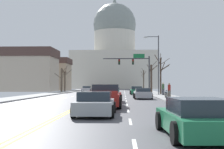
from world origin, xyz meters
name	(u,v)px	position (x,y,z in m)	size (l,w,h in m)	color
ground	(98,97)	(0.00, 0.00, 0.02)	(20.00, 180.00, 0.20)	#4B4B50
signal_gantry	(136,65)	(5.37, 13.03, 4.84)	(7.91, 0.41, 6.62)	#28282D
street_lamp_right	(157,60)	(7.94, 4.84, 5.04)	(2.17, 0.24, 8.35)	#333338
capitol_building	(115,54)	(0.00, 73.55, 13.04)	(30.96, 20.41, 34.51)	beige
sedan_near_00	(136,91)	(5.26, 9.22, 0.60)	(2.04, 4.27, 1.28)	#1E7247
sedan_near_01	(111,92)	(1.63, 2.38, 0.60)	(1.97, 4.48, 1.29)	silver
sedan_near_02	(142,94)	(5.32, -4.21, 0.57)	(2.00, 4.27, 1.19)	#9EA3A8
sedan_near_03	(110,95)	(2.02, -10.31, 0.62)	(2.16, 4.62, 1.32)	#B71414
pickup_truck_near_04	(105,97)	(1.93, -15.95, 0.72)	(2.31, 5.61, 1.59)	maroon
sedan_near_05	(95,104)	(1.75, -21.66, 0.58)	(2.05, 4.24, 1.23)	#9EA3A8
sedan_near_06	(196,118)	(5.43, -27.76, 0.57)	(2.13, 4.36, 1.20)	#1E7247
sedan_oncoming_00	(98,90)	(-1.63, 19.13, 0.57)	(2.05, 4.26, 1.22)	#B71414
sedan_oncoming_01	(87,89)	(-5.04, 29.67, 0.55)	(2.15, 4.72, 1.18)	silver
flank_building_00	(29,70)	(-18.15, 29.21, 4.86)	(12.18, 9.58, 9.60)	#B2A38E
flank_building_01	(45,74)	(-17.68, 41.36, 4.31)	(13.34, 7.93, 8.52)	tan
bare_tree_00	(151,78)	(8.51, 18.80, 2.86)	(2.44, 2.19, 5.79)	#423328
bare_tree_01	(65,79)	(-8.88, 23.85, 2.69)	(2.17, 1.74, 5.29)	#423328
bare_tree_02	(161,73)	(8.90, 7.73, 3.29)	(2.45, 1.33, 6.05)	#423328
bare_tree_03	(62,79)	(-8.74, 19.87, 2.52)	(2.57, 2.00, 4.60)	brown
bare_tree_04	(144,79)	(8.99, 46.70, 3.06)	(1.56, 1.72, 6.05)	#4C3D2D
pedestrian_00	(169,89)	(8.60, -2.03, 1.04)	(0.35, 0.34, 1.62)	#4C4238
pedestrian_01	(163,88)	(8.64, 3.54, 1.09)	(0.35, 0.34, 1.71)	#33333D
bicycle_parked	(166,95)	(7.86, -4.64, 0.49)	(0.12, 1.77, 0.85)	black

